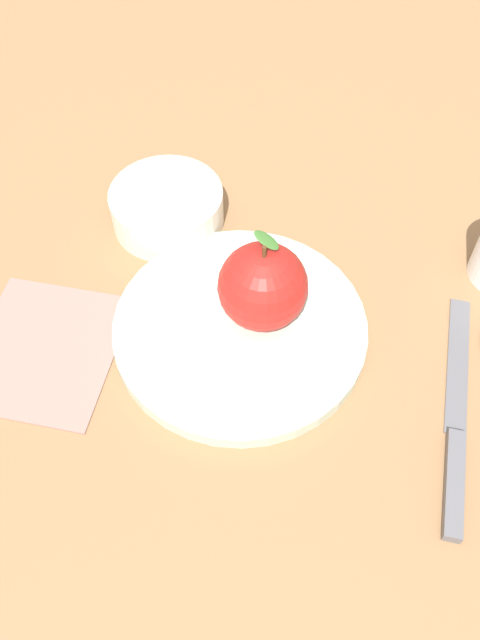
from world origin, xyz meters
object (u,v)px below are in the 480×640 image
at_px(knife, 456,428).
at_px(side_bowl, 167,205).
at_px(linen_napkin, 44,349).
at_px(apple, 263,287).
at_px(dinner_plate, 240,327).

bearing_deg(knife, side_bowl, 57.28).
bearing_deg(linen_napkin, apple, -70.43).
bearing_deg(knife, dinner_plate, 71.91).
height_order(dinner_plate, linen_napkin, dinner_plate).
bearing_deg(dinner_plate, apple, -50.12).
distance_m(apple, side_bowl, 0.16).
bearing_deg(side_bowl, linen_napkin, 158.57).
xyz_separation_m(side_bowl, knife, (-0.19, -0.29, -0.02)).
distance_m(dinner_plate, knife, 0.20).
height_order(apple, linen_napkin, apple).
bearing_deg(dinner_plate, side_bowl, 38.52).
bearing_deg(knife, linen_napkin, 88.22).
height_order(dinner_plate, knife, dinner_plate).
relative_size(knife, linen_napkin, 1.62).
bearing_deg(apple, linen_napkin, 109.57).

